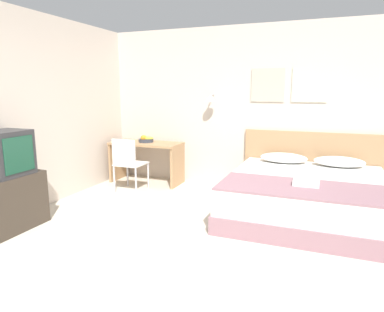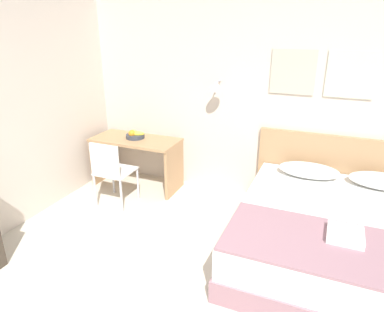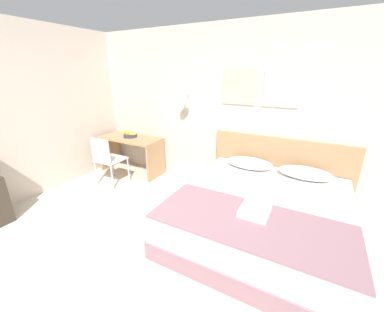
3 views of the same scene
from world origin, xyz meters
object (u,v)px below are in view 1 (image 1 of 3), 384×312
(desk_chair, at_px, (128,161))
(tv_stand, at_px, (10,202))
(bed, at_px, (306,197))
(fruit_bowl, at_px, (146,140))
(pillow_left, at_px, (284,158))
(pillow_right, at_px, (339,162))
(throw_blanket, at_px, (304,188))
(television, at_px, (5,153))
(folded_towel_near_foot, at_px, (306,182))
(desk, at_px, (147,154))
(headboard, at_px, (311,163))

(desk_chair, bearing_deg, tv_stand, -105.71)
(bed, relative_size, fruit_bowl, 7.44)
(fruit_bowl, bearing_deg, tv_stand, -100.80)
(pillow_left, distance_m, fruit_bowl, 2.37)
(pillow_left, xyz_separation_m, pillow_right, (0.79, 0.00, 0.00))
(pillow_left, distance_m, pillow_right, 0.79)
(throw_blanket, xyz_separation_m, television, (-3.23, -1.10, 0.37))
(folded_towel_near_foot, bearing_deg, desk, 156.64)
(folded_towel_near_foot, bearing_deg, desk_chair, 168.77)
(pillow_left, height_order, desk_chair, desk_chair)
(television, bearing_deg, tv_stand, 180.00)
(desk, bearing_deg, folded_towel_near_foot, -23.36)
(throw_blanket, height_order, desk, desk)
(folded_towel_near_foot, bearing_deg, pillow_right, 73.04)
(desk, bearing_deg, fruit_bowl, 130.34)
(pillow_right, relative_size, folded_towel_near_foot, 2.40)
(bed, height_order, tv_stand, tv_stand)
(bed, relative_size, headboard, 0.99)
(fruit_bowl, bearing_deg, folded_towel_near_foot, -23.61)
(pillow_left, distance_m, throw_blanket, 1.45)
(throw_blanket, bearing_deg, fruit_bowl, 153.83)
(bed, bearing_deg, desk_chair, 178.21)
(headboard, xyz_separation_m, fruit_bowl, (-2.76, -0.32, 0.27))
(pillow_left, height_order, desk, desk)
(pillow_left, xyz_separation_m, tv_stand, (-2.84, -2.50, -0.28))
(throw_blanket, distance_m, desk_chair, 2.81)
(fruit_bowl, bearing_deg, television, -100.73)
(desk_chair, height_order, fruit_bowl, desk_chair)
(desk, relative_size, desk_chair, 1.42)
(desk, bearing_deg, pillow_left, 1.57)
(folded_towel_near_foot, bearing_deg, television, -158.94)
(bed, bearing_deg, desk, 165.07)
(pillow_right, bearing_deg, television, -145.37)
(tv_stand, bearing_deg, pillow_left, 41.39)
(pillow_left, relative_size, desk_chair, 0.81)
(fruit_bowl, xyz_separation_m, tv_stand, (-0.47, -2.46, -0.44))
(headboard, bearing_deg, television, -139.32)
(pillow_left, height_order, fruit_bowl, fruit_bowl)
(desk_chair, bearing_deg, bed, -1.79)
(desk, distance_m, fruit_bowl, 0.26)
(fruit_bowl, bearing_deg, throw_blanket, -26.17)
(folded_towel_near_foot, bearing_deg, headboard, 90.40)
(bed, relative_size, pillow_right, 2.94)
(bed, distance_m, fruit_bowl, 2.91)
(bed, relative_size, throw_blanket, 1.09)
(bed, relative_size, pillow_left, 2.94)
(folded_towel_near_foot, bearing_deg, tv_stand, -158.96)
(pillow_left, distance_m, folded_towel_near_foot, 1.32)
(bed, xyz_separation_m, fruit_bowl, (-2.76, 0.75, 0.50))
(bed, bearing_deg, pillow_left, 116.29)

